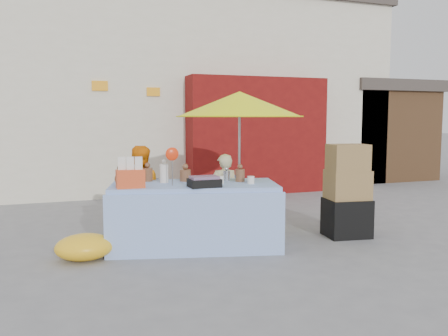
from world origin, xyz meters
name	(u,v)px	position (x,y,z in m)	size (l,w,h in m)	color
ground	(234,250)	(0.00, 0.00, 0.00)	(80.00, 80.00, 0.00)	slate
backdrop	(153,67)	(0.52, 7.52, 3.10)	(14.00, 8.00, 7.80)	silver
market_table	(194,214)	(-0.44, 0.32, 0.43)	(2.38, 1.53, 1.33)	#99B7F5
chair_left	(142,224)	(-1.05, 0.77, 0.26)	(0.56, 0.55, 0.85)	navy
chair_right	(227,217)	(0.20, 0.77, 0.26)	(0.56, 0.55, 0.85)	navy
vendor_orange	(139,193)	(-1.05, 0.90, 0.66)	(0.64, 0.50, 1.32)	orange
vendor_beige	(224,194)	(0.20, 0.90, 0.59)	(0.43, 0.28, 1.17)	beige
umbrella	(240,105)	(0.50, 1.05, 1.89)	(1.90, 1.90, 2.09)	gray
box_stack	(347,194)	(1.77, 0.10, 0.61)	(0.66, 0.57, 1.33)	black
tarp_bundle	(85,247)	(-1.84, 0.20, 0.16)	(0.70, 0.56, 0.31)	yellow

